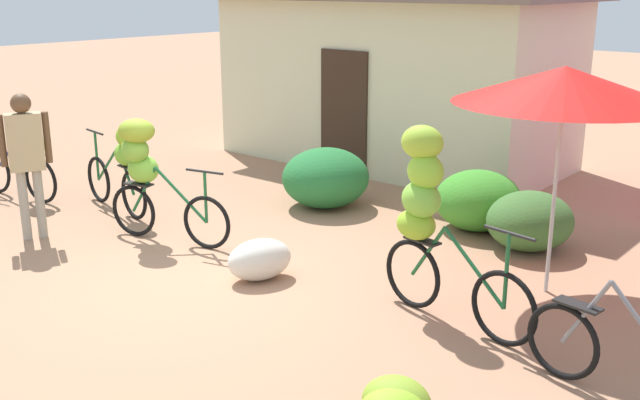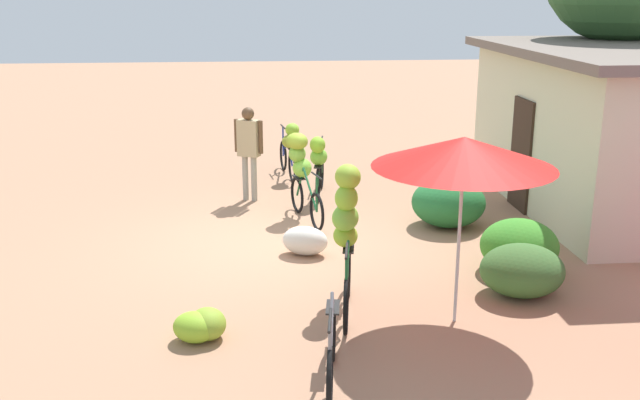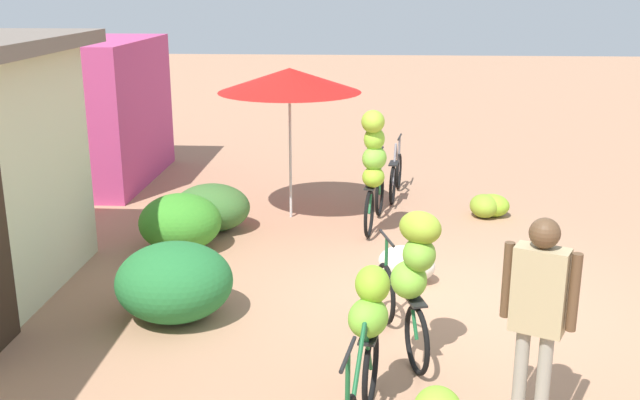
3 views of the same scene
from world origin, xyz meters
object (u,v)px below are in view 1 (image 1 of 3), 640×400
bicycle_rightmost (622,360)px  produce_sack (260,260)px  market_umbrella (564,85)px  bicycle_near_pile (122,162)px  bicycle_by_shop (430,209)px  bicycle_leftmost (26,152)px  bicycle_center_loaded (147,168)px  building_low (395,76)px  person_vendor (26,151)px

bicycle_rightmost → produce_sack: bearing=-180.0°
market_umbrella → bicycle_rightmost: 2.71m
bicycle_near_pile → bicycle_by_shop: 4.80m
market_umbrella → produce_sack: bearing=-146.2°
bicycle_leftmost → bicycle_by_shop: bicycle_by_shop is taller
bicycle_center_loaded → bicycle_near_pile: bearing=159.1°
building_low → person_vendor: building_low is taller
building_low → bicycle_near_pile: (-0.93, -4.96, -0.74)m
bicycle_near_pile → bicycle_rightmost: (6.71, -0.48, -0.38)m
bicycle_center_loaded → bicycle_by_shop: 3.73m
bicycle_leftmost → market_umbrella: bearing=13.0°
produce_sack → bicycle_rightmost: bearing=0.0°
bicycle_rightmost → produce_sack: bicycle_rightmost is taller
bicycle_by_shop → bicycle_near_pile: bearing=178.9°
market_umbrella → bicycle_rightmost: size_ratio=1.44×
bicycle_rightmost → bicycle_by_shop: bearing=168.5°
bicycle_by_shop → bicycle_leftmost: bearing=-176.6°
building_low → bicycle_by_shop: building_low is taller
building_low → bicycle_by_shop: 6.37m
bicycle_rightmost → bicycle_near_pile: bearing=175.9°
building_low → produce_sack: size_ratio=8.86×
produce_sack → person_vendor: bearing=-164.7°
bicycle_by_shop → bicycle_rightmost: bearing=-11.5°
market_umbrella → produce_sack: size_ratio=3.24×
building_low → bicycle_leftmost: 6.05m
bicycle_center_loaded → bicycle_leftmost: bearing=-178.7°
bicycle_near_pile → bicycle_center_loaded: bearing=-20.9°
bicycle_near_pile → produce_sack: size_ratio=2.43×
bicycle_leftmost → person_vendor: 1.84m
bicycle_rightmost → person_vendor: 6.84m
bicycle_center_loaded → bicycle_rightmost: 5.67m
bicycle_center_loaded → person_vendor: (-1.10, -0.90, 0.20)m
market_umbrella → bicycle_near_pile: size_ratio=1.33×
building_low → market_umbrella: bearing=-40.2°
bicycle_center_loaded → person_vendor: size_ratio=0.94×
building_low → bicycle_rightmost: bearing=-43.2°
building_low → bicycle_by_shop: (3.86, -5.05, -0.43)m
bicycle_by_shop → building_low: bearing=127.4°
produce_sack → market_umbrella: bearing=33.8°
produce_sack → person_vendor: size_ratio=0.39×
produce_sack → person_vendor: (-3.02, -0.83, 0.88)m
bicycle_near_pile → produce_sack: bicycle_near_pile is taller
bicycle_leftmost → produce_sack: (4.61, -0.01, -0.48)m
bicycle_rightmost → person_vendor: person_vendor is taller
bicycle_center_loaded → produce_sack: size_ratio=2.39×
bicycle_center_loaded → produce_sack: bearing=-2.2°
person_vendor → produce_sack: bearing=15.3°
market_umbrella → person_vendor: market_umbrella is taller
market_umbrella → bicycle_by_shop: market_umbrella is taller
building_low → produce_sack: building_low is taller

